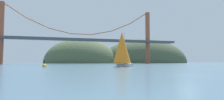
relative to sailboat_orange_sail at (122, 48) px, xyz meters
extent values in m
plane|color=#426075|center=(-3.27, -32.39, -5.15)|extent=(360.00, 360.00, 0.00)
ellipsoid|color=#425138|center=(56.73, 102.61, -5.15)|extent=(78.56, 44.00, 41.66)
ellipsoid|color=#4C5B3D|center=(1.73, 102.61, -5.15)|extent=(57.60, 44.00, 39.11)
cylinder|color=brown|center=(-45.78, 62.61, 11.45)|extent=(2.80, 2.80, 33.21)
cylinder|color=brown|center=(39.23, 62.61, 11.45)|extent=(2.80, 2.80, 33.21)
cube|color=#47474C|center=(-3.27, 62.61, 8.98)|extent=(121.01, 6.00, 1.20)
cylinder|color=brown|center=(-39.70, 62.61, 24.12)|extent=(12.42, 0.50, 8.30)
cylinder|color=brown|center=(-27.56, 62.61, 17.56)|extent=(12.34, 0.50, 5.71)
cylinder|color=brown|center=(-15.42, 62.61, 13.62)|extent=(12.25, 0.50, 3.11)
cylinder|color=brown|center=(-3.27, 62.61, 12.30)|extent=(12.14, 0.50, 0.50)
cylinder|color=brown|center=(8.87, 62.61, 13.62)|extent=(12.25, 0.50, 3.11)
cylinder|color=brown|center=(21.02, 62.61, 17.56)|extent=(12.34, 0.50, 5.71)
cylinder|color=brown|center=(33.16, 62.61, 24.12)|extent=(12.42, 0.50, 8.30)
cube|color=#B7B2A8|center=(1.56, 1.67, -4.74)|extent=(6.71, 6.98, 0.83)
cube|color=beige|center=(2.50, 2.67, -4.14)|extent=(2.80, 2.84, 0.36)
cylinder|color=#B2B2B7|center=(1.04, 1.11, 0.26)|extent=(0.14, 0.14, 9.17)
cone|color=orange|center=(-0.11, -0.12, 0.32)|extent=(6.94, 6.94, 8.68)
sphere|color=gold|center=(-20.82, 5.04, -4.85)|extent=(1.10, 1.10, 1.10)
cylinder|color=black|center=(-20.82, 5.04, -3.80)|extent=(0.20, 0.20, 1.60)
sphere|color=#F2EA99|center=(-20.82, 5.04, -2.88)|extent=(0.24, 0.24, 0.24)
camera|label=1|loc=(-17.86, -51.42, -3.55)|focal=31.24mm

